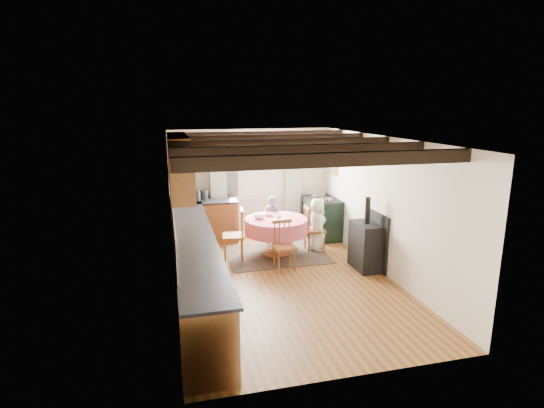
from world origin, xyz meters
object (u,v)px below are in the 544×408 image
object	(u,v)px
child_right	(317,225)
chair_left	(233,234)
chair_near	(284,245)
cup	(279,218)
dining_table	(276,237)
cast_iron_stove	(366,233)
aga_range	(322,218)
chair_right	(315,228)
child_far	(272,220)

from	to	relation	value
child_right	chair_left	bearing A→B (deg)	95.39
chair_near	cup	xyz separation A→B (m)	(0.08, 0.65, 0.34)
dining_table	cup	distance (m)	0.43
chair_near	chair_left	distance (m)	1.10
chair_near	cast_iron_stove	distance (m)	1.49
aga_range	cup	size ratio (longest dim) A/B	11.02
chair_left	chair_right	size ratio (longest dim) A/B	1.05
dining_table	chair_right	world-z (taller)	chair_right
chair_near	cup	size ratio (longest dim) A/B	9.88
child_far	child_right	size ratio (longest dim) A/B	0.96
chair_right	chair_left	bearing A→B (deg)	96.86
child_right	cup	xyz separation A→B (m)	(-0.83, -0.16, 0.24)
chair_right	cup	distance (m)	0.86
chair_near	child_right	bearing A→B (deg)	39.09
chair_left	child_right	bearing A→B (deg)	99.97
chair_right	cast_iron_stove	size ratio (longest dim) A/B	0.70
dining_table	chair_left	bearing A→B (deg)	-178.83
chair_left	cast_iron_stove	size ratio (longest dim) A/B	0.74
cast_iron_stove	child_right	size ratio (longest dim) A/B	1.22
child_far	chair_left	bearing A→B (deg)	54.03
dining_table	aga_range	world-z (taller)	aga_range
dining_table	chair_right	size ratio (longest dim) A/B	1.31
dining_table	cup	xyz separation A→B (m)	(0.04, -0.11, 0.41)
chair_left	child_right	distance (m)	1.73
dining_table	child_far	world-z (taller)	child_far
chair_right	child_right	size ratio (longest dim) A/B	0.86
child_far	cast_iron_stove	bearing A→B (deg)	144.65
chair_right	aga_range	xyz separation A→B (m)	(0.45, 0.81, -0.01)
dining_table	child_far	xyz separation A→B (m)	(0.08, 0.66, 0.15)
dining_table	child_far	distance (m)	0.68
chair_near	chair_left	size ratio (longest dim) A/B	0.90
chair_left	child_far	bearing A→B (deg)	133.60
chair_right	child_far	world-z (taller)	child_far
child_right	aga_range	bearing A→B (deg)	-23.38
cast_iron_stove	child_right	world-z (taller)	cast_iron_stove
dining_table	chair_near	world-z (taller)	chair_near
aga_range	child_right	xyz separation A→B (m)	(-0.41, -0.81, 0.09)
chair_left	child_far	distance (m)	1.16
chair_right	cast_iron_stove	bearing A→B (deg)	-149.52
dining_table	cast_iron_stove	bearing A→B (deg)	-38.67
chair_left	child_far	xyz separation A→B (m)	(0.94, 0.68, 0.03)
chair_near	aga_range	bearing A→B (deg)	48.47
cast_iron_stove	child_right	xyz separation A→B (m)	(-0.52, 1.16, -0.12)
chair_right	aga_range	distance (m)	0.93
aga_range	child_right	size ratio (longest dim) A/B	0.91
child_far	cup	bearing A→B (deg)	105.04
chair_right	aga_range	bearing A→B (deg)	-24.53
chair_right	child_right	xyz separation A→B (m)	(0.05, -0.00, 0.08)
chair_left	aga_range	size ratio (longest dim) A/B	1.00
chair_right	child_far	bearing A→B (deg)	55.26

